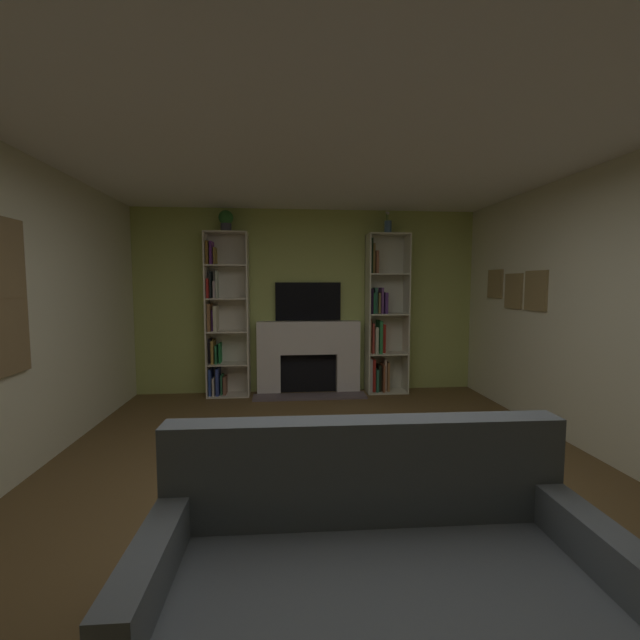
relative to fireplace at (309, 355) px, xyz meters
name	(u,v)px	position (x,y,z in m)	size (l,w,h in m)	color
ground_plane	(336,505)	(0.00, -3.06, -0.55)	(7.62, 7.62, 0.00)	brown
wall_back_accent	(308,302)	(0.00, 0.15, 0.76)	(4.98, 0.06, 2.61)	#B2BE62
ceiling	(338,117)	(0.00, -3.06, 2.09)	(4.98, 6.47, 0.06)	white
fireplace	(309,355)	(0.00, 0.00, 0.00)	(1.55, 0.53, 1.03)	white
tv	(308,301)	(0.00, 0.09, 0.76)	(0.93, 0.06, 0.54)	black
bookshelf_left	(223,320)	(-1.19, 0.00, 0.51)	(0.58, 0.33, 2.26)	silver
bookshelf_right	(381,323)	(1.05, -0.01, 0.45)	(0.58, 0.34, 2.26)	beige
potted_plant	(226,220)	(-1.12, -0.03, 1.88)	(0.20, 0.20, 0.29)	#49495A
vase_with_flowers	(388,226)	(1.12, -0.03, 1.82)	(0.10, 0.10, 0.32)	#4B6D98
couch	(377,585)	(0.02, -4.23, -0.26)	(1.93, 0.90, 0.91)	#575E63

